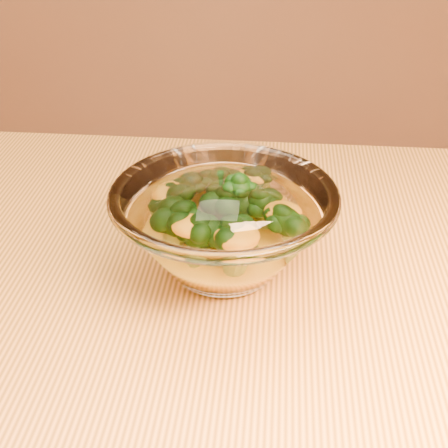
# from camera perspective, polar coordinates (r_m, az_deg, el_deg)

# --- Properties ---
(glass_bowl) EXTENTS (0.20, 0.20, 0.09)m
(glass_bowl) POSITION_cam_1_polar(r_m,az_deg,el_deg) (0.54, 0.00, -0.38)
(glass_bowl) COLOR white
(glass_bowl) RESTS_ON table
(cheese_sauce) EXTENTS (0.10, 0.10, 0.03)m
(cheese_sauce) POSITION_cam_1_polar(r_m,az_deg,el_deg) (0.55, 0.00, -1.98)
(cheese_sauce) COLOR yellow
(cheese_sauce) RESTS_ON glass_bowl
(broccoli_heap) EXTENTS (0.13, 0.13, 0.07)m
(broccoli_heap) POSITION_cam_1_polar(r_m,az_deg,el_deg) (0.54, 0.00, 0.78)
(broccoli_heap) COLOR black
(broccoli_heap) RESTS_ON cheese_sauce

